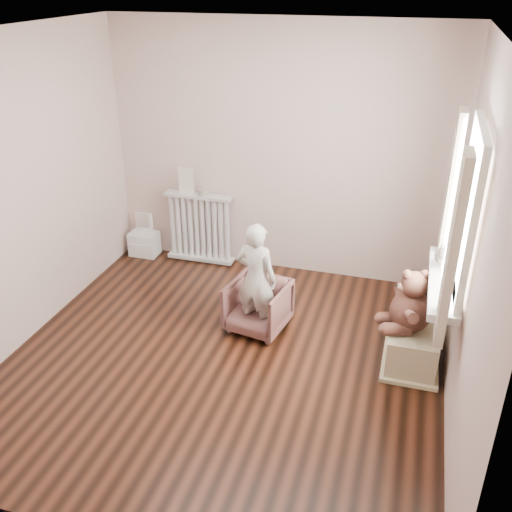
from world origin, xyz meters
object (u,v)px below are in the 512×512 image
(toy_vanity, at_px, (143,233))
(teddy_bear, at_px, (413,295))
(radiator, at_px, (200,229))
(plush_cat, at_px, (445,253))
(toy_bench, at_px, (413,338))
(child, at_px, (256,279))
(armchair, at_px, (258,306))

(toy_vanity, xyz_separation_m, teddy_bear, (3.02, -1.27, 0.40))
(radiator, distance_m, plush_cat, 2.84)
(toy_bench, bearing_deg, plush_cat, 17.91)
(toy_vanity, relative_size, child, 0.47)
(radiator, xyz_separation_m, child, (1.00, -1.18, 0.16))
(toy_bench, xyz_separation_m, plush_cat, (0.14, 0.05, 0.80))
(child, height_order, toy_bench, child)
(toy_bench, bearing_deg, radiator, 153.45)
(armchair, bearing_deg, radiator, 142.06)
(child, xyz_separation_m, plush_cat, (1.52, 0.03, 0.45))
(armchair, relative_size, plush_cat, 2.11)
(radiator, bearing_deg, child, -49.57)
(radiator, distance_m, armchair, 1.52)
(armchair, bearing_deg, toy_vanity, 157.36)
(teddy_bear, xyz_separation_m, plush_cat, (0.19, 0.15, 0.33))
(teddy_bear, bearing_deg, child, 158.58)
(armchair, bearing_deg, toy_bench, 7.70)
(teddy_bear, distance_m, plush_cat, 0.41)
(toy_vanity, distance_m, plush_cat, 3.48)
(radiator, bearing_deg, teddy_bear, -29.05)
(child, bearing_deg, toy_bench, -170.23)
(armchair, distance_m, toy_bench, 1.39)
(armchair, bearing_deg, plush_cat, 9.65)
(armchair, xyz_separation_m, toy_bench, (1.38, -0.07, -0.04))
(plush_cat, bearing_deg, radiator, 158.84)
(child, xyz_separation_m, toy_bench, (1.38, -0.02, -0.35))
(teddy_bear, bearing_deg, toy_vanity, 140.92)
(toy_vanity, relative_size, plush_cat, 2.02)
(toy_vanity, height_order, plush_cat, plush_cat)
(toy_bench, bearing_deg, toy_vanity, 159.27)
(toy_vanity, bearing_deg, toy_bench, -20.73)
(armchair, height_order, plush_cat, plush_cat)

